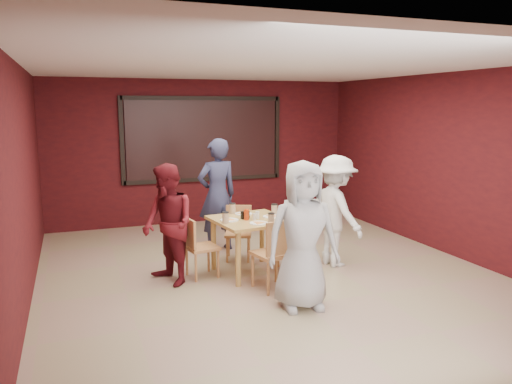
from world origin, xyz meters
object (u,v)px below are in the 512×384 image
object	(u,v)px
diner_back	(217,195)
chair_front	(276,250)
diner_front	(303,235)
diner_left	(168,225)
dining_table	(251,225)
chair_left	(197,244)
chair_right	(299,235)
chair_back	(239,229)
diner_right	(336,211)

from	to	relation	value
diner_back	chair_front	bearing A→B (deg)	87.28
diner_front	diner_back	size ratio (longest dim) A/B	0.95
diner_back	diner_left	xyz separation A→B (m)	(-1.02, -1.28, -0.11)
dining_table	chair_left	xyz separation A→B (m)	(-0.74, 0.08, -0.21)
chair_front	chair_right	size ratio (longest dim) A/B	1.06
dining_table	chair_left	distance (m)	0.77
diner_left	chair_front	bearing A→B (deg)	39.86
chair_back	chair_right	world-z (taller)	chair_right
chair_back	diner_back	bearing A→B (deg)	107.19
chair_front	diner_front	size ratio (longest dim) A/B	0.54
dining_table	diner_right	distance (m)	1.28
diner_left	dining_table	bearing A→B (deg)	71.78
dining_table	diner_left	xyz separation A→B (m)	(-1.14, -0.02, 0.11)
diner_front	chair_front	bearing A→B (deg)	105.09
diner_front	diner_left	xyz separation A→B (m)	(-1.28, 1.31, -0.06)
chair_front	diner_left	bearing A→B (deg)	149.16
chair_back	diner_left	world-z (taller)	diner_left
chair_left	diner_front	xyz separation A→B (m)	(0.88, -1.41, 0.38)
dining_table	chair_back	size ratio (longest dim) A/B	1.37
diner_right	diner_front	bearing A→B (deg)	128.82
chair_left	diner_back	bearing A→B (deg)	62.23
chair_front	chair_back	world-z (taller)	chair_front
chair_back	diner_left	xyz separation A→B (m)	(-1.19, -0.73, 0.33)
dining_table	diner_right	bearing A→B (deg)	-3.63
dining_table	diner_front	xyz separation A→B (m)	(0.14, -1.33, 0.17)
chair_back	diner_back	xyz separation A→B (m)	(-0.17, 0.55, 0.44)
dining_table	chair_right	bearing A→B (deg)	-3.29
diner_right	chair_back	bearing A→B (deg)	47.63
chair_front	diner_back	distance (m)	2.04
diner_front	diner_back	bearing A→B (deg)	103.38
chair_right	diner_back	distance (m)	1.60
chair_left	diner_front	world-z (taller)	diner_front
diner_left	diner_right	xyz separation A→B (m)	(2.40, -0.06, 0.02)
chair_right	diner_front	world-z (taller)	diner_front
chair_front	diner_right	bearing A→B (deg)	28.73
diner_left	diner_back	bearing A→B (deg)	122.12
diner_front	diner_left	bearing A→B (deg)	142.10
chair_right	diner_back	size ratio (longest dim) A/B	0.48
diner_back	diner_right	size ratio (longest dim) A/B	1.12
chair_left	diner_back	xyz separation A→B (m)	(0.62, 1.19, 0.43)
dining_table	diner_right	xyz separation A→B (m)	(1.27, -0.08, 0.13)
chair_right	diner_right	distance (m)	0.64
chair_back	diner_right	world-z (taller)	diner_right
chair_front	diner_right	distance (m)	1.40
chair_front	diner_front	bearing A→B (deg)	-82.68
dining_table	chair_right	world-z (taller)	dining_table
dining_table	chair_right	size ratio (longest dim) A/B	1.27
chair_left	diner_back	distance (m)	1.41
chair_front	chair_right	world-z (taller)	chair_front
diner_left	chair_right	bearing A→B (deg)	70.09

